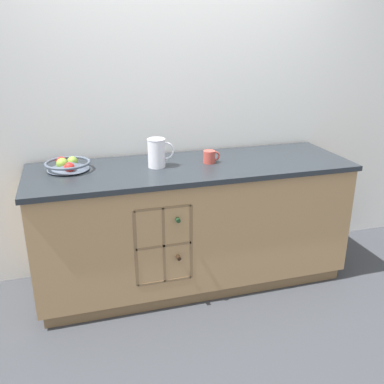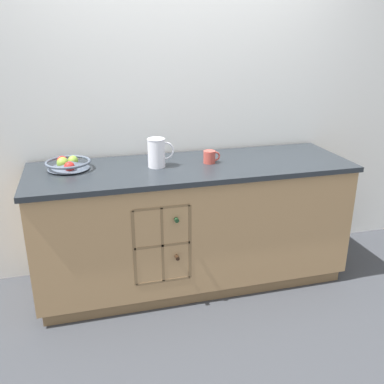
# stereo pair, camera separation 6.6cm
# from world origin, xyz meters

# --- Properties ---
(ground_plane) EXTENTS (14.00, 14.00, 0.00)m
(ground_plane) POSITION_xyz_m (0.00, 0.00, 0.00)
(ground_plane) COLOR #383A3F
(back_wall) EXTENTS (4.60, 0.06, 2.55)m
(back_wall) POSITION_xyz_m (0.00, 0.41, 1.27)
(back_wall) COLOR white
(back_wall) RESTS_ON ground_plane
(kitchen_island) EXTENTS (2.24, 0.73, 0.91)m
(kitchen_island) POSITION_xyz_m (-0.00, -0.00, 0.46)
(kitchen_island) COLOR brown
(kitchen_island) RESTS_ON ground_plane
(fruit_bowl) EXTENTS (0.30, 0.30, 0.09)m
(fruit_bowl) POSITION_xyz_m (-0.83, 0.11, 0.95)
(fruit_bowl) COLOR #4C5666
(fruit_bowl) RESTS_ON kitchen_island
(white_pitcher) EXTENTS (0.18, 0.12, 0.20)m
(white_pitcher) POSITION_xyz_m (-0.24, 0.02, 1.01)
(white_pitcher) COLOR white
(white_pitcher) RESTS_ON kitchen_island
(ceramic_mug) EXTENTS (0.12, 0.08, 0.09)m
(ceramic_mug) POSITION_xyz_m (0.13, 0.02, 0.95)
(ceramic_mug) COLOR #B7473D
(ceramic_mug) RESTS_ON kitchen_island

